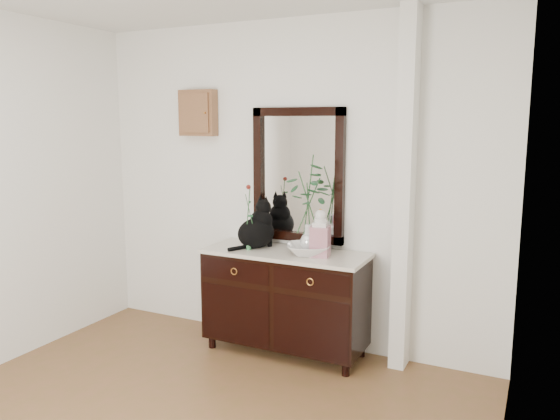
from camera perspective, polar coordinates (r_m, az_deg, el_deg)
The scene contains 10 objects.
wall_back at distance 4.55m, azimuth 0.79°, elevation 2.59°, with size 3.60×0.04×2.70m, color white.
pilaster at distance 4.15m, azimuth 12.91°, elevation 1.71°, with size 0.12×0.20×2.70m, color white.
sideboard at distance 4.48m, azimuth 0.57°, elevation -9.02°, with size 1.33×0.52×0.82m.
wall_mirror at distance 4.49m, azimuth 1.88°, elevation 3.65°, with size 0.80×0.06×1.10m.
key_cabinet at distance 4.91m, azimuth -8.56°, elevation 10.00°, with size 0.35×0.10×0.40m, color brown.
cat at distance 4.47m, azimuth -2.52°, elevation -1.41°, with size 0.28×0.35×0.40m, color black, non-canonical shape.
lotus_bowl at distance 4.26m, azimuth 2.96°, elevation -4.14°, with size 0.34×0.34×0.08m, color silver.
vase_branches at distance 4.19m, azimuth 3.00°, elevation 0.71°, with size 0.37×0.37×0.77m, color silver, non-canonical shape.
bud_vase_rose at distance 4.38m, azimuth -3.33°, elevation -0.71°, with size 0.07×0.07×0.54m, color #2F6B3C, non-canonical shape.
ginger_jar at distance 4.19m, azimuth 4.23°, elevation -2.36°, with size 0.14×0.14×0.38m, color silver, non-canonical shape.
Camera 1 is at (1.92, -2.11, 1.88)m, focal length 35.00 mm.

